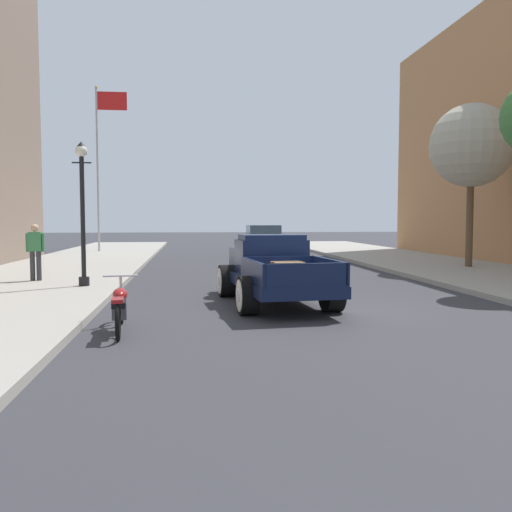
# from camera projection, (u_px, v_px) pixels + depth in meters

# --- Properties ---
(ground_plane) EXTENTS (140.00, 140.00, 0.00)m
(ground_plane) POSITION_uv_depth(u_px,v_px,m) (311.00, 308.00, 11.88)
(ground_plane) COLOR #333338
(hotrod_truck_navy) EXTENTS (2.49, 5.05, 1.58)m
(hotrod_truck_navy) POSITION_uv_depth(u_px,v_px,m) (272.00, 270.00, 12.75)
(hotrod_truck_navy) COLOR #0F1938
(hotrod_truck_navy) RESTS_ON ground
(motorcycle_parked) EXTENTS (0.62, 2.12, 0.93)m
(motorcycle_parked) POSITION_uv_depth(u_px,v_px,m) (120.00, 306.00, 9.39)
(motorcycle_parked) COLOR black
(motorcycle_parked) RESTS_ON ground
(car_background_grey) EXTENTS (1.88, 4.31, 1.65)m
(car_background_grey) POSITION_uv_depth(u_px,v_px,m) (263.00, 243.00, 27.28)
(car_background_grey) COLOR slate
(car_background_grey) RESTS_ON ground
(pedestrian_sidewalk_left) EXTENTS (0.53, 0.22, 1.65)m
(pedestrian_sidewalk_left) POSITION_uv_depth(u_px,v_px,m) (35.00, 249.00, 15.89)
(pedestrian_sidewalk_left) COLOR #333338
(pedestrian_sidewalk_left) RESTS_ON sidewalk_left
(street_lamp_near) EXTENTS (0.50, 0.32, 3.85)m
(street_lamp_near) POSITION_uv_depth(u_px,v_px,m) (82.00, 203.00, 14.54)
(street_lamp_near) COLOR black
(street_lamp_near) RESTS_ON sidewalk_left
(flagpole) EXTENTS (1.74, 0.16, 9.16)m
(flagpole) POSITION_uv_depth(u_px,v_px,m) (101.00, 150.00, 30.37)
(flagpole) COLOR #B2B2B7
(flagpole) RESTS_ON sidewalk_left
(street_tree_second) EXTENTS (3.11, 3.11, 6.11)m
(street_tree_second) POSITION_uv_depth(u_px,v_px,m) (472.00, 146.00, 20.45)
(street_tree_second) COLOR brown
(street_tree_second) RESTS_ON sidewalk_right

